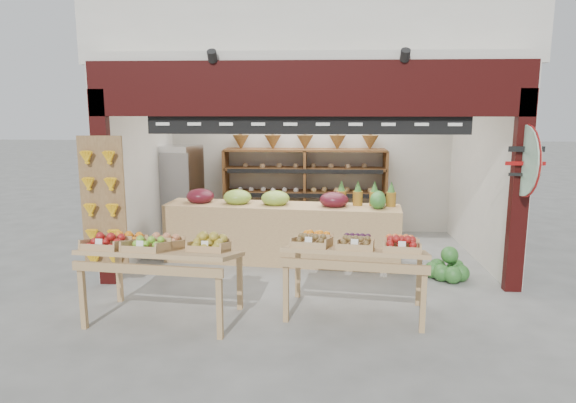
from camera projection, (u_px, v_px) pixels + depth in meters
The scene contains 11 objects.
ground at pixel (308, 263), 8.06m from camera, with size 60.00×60.00×0.00m, color slate.
shop_structure at pixel (311, 19), 8.93m from camera, with size 6.36×5.12×5.40m.
banana_board at pixel (102, 206), 6.85m from camera, with size 0.60×0.15×1.80m.
gift_sign at pixel (525, 161), 6.46m from camera, with size 0.04×0.93×0.92m.
back_shelving at pixel (305, 173), 9.76m from camera, with size 3.09×0.51×1.90m.
refrigerator at pixel (180, 192), 9.50m from camera, with size 0.67×0.67×1.73m, color silver.
cardboard_stack at pixel (194, 240), 8.57m from camera, with size 0.99×0.78×0.61m.
mid_counter at pixel (281, 231), 8.08m from camera, with size 3.71×1.08×1.14m.
display_table_left at pixel (155, 249), 5.86m from camera, with size 1.77×1.11×1.06m.
display_table_right at pixel (356, 247), 5.97m from camera, with size 1.74×1.12×1.04m.
watermelon_pile at pixel (447, 268), 7.30m from camera, with size 0.60×0.60×0.47m.
Camera 1 is at (0.12, -7.75, 2.42)m, focal length 32.00 mm.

